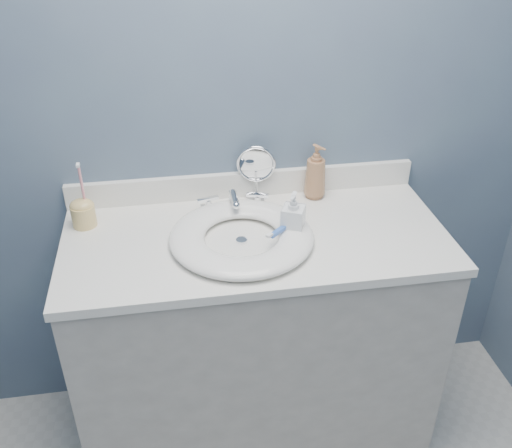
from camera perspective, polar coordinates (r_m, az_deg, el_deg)
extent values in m
cube|color=#4D5B73|center=(1.91, -1.37, 11.49)|extent=(2.20, 0.02, 2.40)
cube|color=beige|center=(2.09, -0.01, -11.62)|extent=(1.20, 0.55, 0.85)
cube|color=white|center=(1.82, -0.01, -1.50)|extent=(1.22, 0.57, 0.03)
cube|color=white|center=(2.01, -1.22, 4.01)|extent=(1.22, 0.02, 0.09)
cylinder|color=silver|center=(1.78, -1.44, -1.66)|extent=(0.04, 0.04, 0.01)
cube|color=silver|center=(1.95, -2.31, 1.76)|extent=(0.22, 0.05, 0.01)
cylinder|color=silver|center=(1.94, -2.33, 2.50)|extent=(0.03, 0.03, 0.06)
cylinder|color=silver|center=(1.88, -2.17, 2.55)|extent=(0.02, 0.09, 0.02)
sphere|color=silver|center=(1.85, -1.99, 1.87)|extent=(0.03, 0.03, 0.03)
cylinder|color=silver|center=(1.94, -4.82, 1.96)|extent=(0.02, 0.02, 0.03)
cube|color=silver|center=(1.93, -4.84, 2.50)|extent=(0.08, 0.03, 0.01)
cylinder|color=silver|center=(1.95, 0.15, 2.36)|extent=(0.02, 0.02, 0.03)
cube|color=silver|center=(1.94, 0.15, 2.90)|extent=(0.08, 0.03, 0.01)
cylinder|color=silver|center=(2.01, 0.00, 2.77)|extent=(0.08, 0.08, 0.01)
cylinder|color=silver|center=(1.99, 0.00, 4.03)|extent=(0.01, 0.01, 0.10)
torus|color=silver|center=(1.96, 0.00, 6.04)|extent=(0.13, 0.04, 0.13)
cylinder|color=white|center=(1.96, 0.00, 6.04)|extent=(0.11, 0.03, 0.11)
imported|color=#A26F49|center=(1.99, 5.98, 5.24)|extent=(0.10, 0.10, 0.20)
imported|color=white|center=(1.77, 3.74, 0.95)|extent=(0.09, 0.09, 0.15)
cylinder|color=#E0BD70|center=(1.92, -16.85, 0.81)|extent=(0.08, 0.08, 0.07)
ellipsoid|color=#E0BD70|center=(1.90, -17.02, 1.75)|extent=(0.08, 0.07, 0.05)
cylinder|color=pink|center=(1.87, -16.99, 3.58)|extent=(0.01, 0.02, 0.15)
cube|color=white|center=(1.83, -17.39, 5.64)|extent=(0.01, 0.02, 0.01)
cube|color=blue|center=(1.77, 3.02, -0.20)|extent=(0.13, 0.11, 0.01)
cube|color=white|center=(1.71, 1.35, -1.14)|extent=(0.03, 0.02, 0.01)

